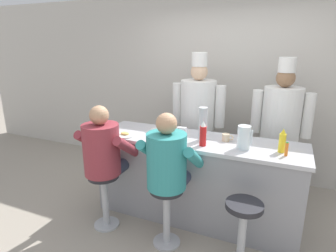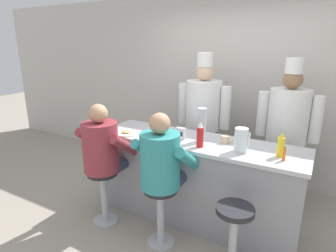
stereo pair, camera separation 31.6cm
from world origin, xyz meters
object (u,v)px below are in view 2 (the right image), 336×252
(diner_seated_teal, at_px, (162,164))
(empty_stool_round, at_px, (234,229))
(diner_seated_maroon, at_px, (103,150))
(cup_stack_steel, at_px, (202,125))
(napkin_dispenser_chrome, at_px, (181,133))
(cereal_bowl, at_px, (158,131))
(hot_sauce_bottle_orange, at_px, (284,154))
(ketchup_bottle_red, at_px, (200,135))
(cook_in_whites_near, at_px, (203,117))
(coffee_mug_white, at_px, (175,139))
(water_pitcher_clear, at_px, (241,140))
(mustard_bottle_yellow, at_px, (281,145))
(coffee_mug_tan, at_px, (225,139))
(breakfast_plate, at_px, (126,133))
(cook_in_whites_far, at_px, (287,129))

(diner_seated_teal, distance_m, empty_stool_round, 0.86)
(diner_seated_maroon, relative_size, diner_seated_teal, 1.00)
(cup_stack_steel, xyz_separation_m, napkin_dispenser_chrome, (-0.23, -0.04, -0.12))
(cereal_bowl, bearing_deg, hot_sauce_bottle_orange, -6.40)
(ketchup_bottle_red, relative_size, napkin_dispenser_chrome, 2.03)
(napkin_dispenser_chrome, height_order, cook_in_whites_near, cook_in_whites_near)
(coffee_mug_white, xyz_separation_m, cup_stack_steel, (0.22, 0.19, 0.14))
(ketchup_bottle_red, xyz_separation_m, napkin_dispenser_chrome, (-0.28, 0.12, -0.06))
(hot_sauce_bottle_orange, xyz_separation_m, empty_stool_round, (-0.29, -0.45, -0.60))
(coffee_mug_white, bearing_deg, water_pitcher_clear, 8.71)
(mustard_bottle_yellow, xyz_separation_m, coffee_mug_tan, (-0.56, 0.11, -0.07))
(breakfast_plate, distance_m, diner_seated_teal, 0.76)
(breakfast_plate, distance_m, napkin_dispenser_chrome, 0.65)
(ketchup_bottle_red, distance_m, napkin_dispenser_chrome, 0.31)
(hot_sauce_bottle_orange, height_order, diner_seated_teal, diner_seated_teal)
(cook_in_whites_far, bearing_deg, coffee_mug_tan, -125.15)
(mustard_bottle_yellow, height_order, cup_stack_steel, cup_stack_steel)
(cook_in_whites_far, bearing_deg, cup_stack_steel, -133.25)
(coffee_mug_tan, xyz_separation_m, empty_stool_round, (0.32, -0.64, -0.58))
(ketchup_bottle_red, xyz_separation_m, coffee_mug_white, (-0.27, -0.03, -0.07))
(cook_in_whites_near, bearing_deg, cook_in_whites_far, 2.52)
(ketchup_bottle_red, distance_m, diner_seated_teal, 0.49)
(cup_stack_steel, distance_m, cook_in_whites_far, 1.11)
(breakfast_plate, bearing_deg, empty_stool_round, -14.15)
(mustard_bottle_yellow, xyz_separation_m, cereal_bowl, (-1.38, 0.08, -0.09))
(hot_sauce_bottle_orange, relative_size, water_pitcher_clear, 0.57)
(ketchup_bottle_red, relative_size, breakfast_plate, 1.10)
(hot_sauce_bottle_orange, height_order, breakfast_plate, hot_sauce_bottle_orange)
(cereal_bowl, relative_size, cup_stack_steel, 0.36)
(coffee_mug_tan, bearing_deg, breakfast_plate, -165.53)
(napkin_dispenser_chrome, bearing_deg, coffee_mug_tan, 13.39)
(water_pitcher_clear, distance_m, breakfast_plate, 1.31)
(cook_in_whites_near, bearing_deg, breakfast_plate, -120.09)
(cereal_bowl, height_order, napkin_dispenser_chrome, napkin_dispenser_chrome)
(napkin_dispenser_chrome, bearing_deg, cup_stack_steel, 9.19)
(cereal_bowl, xyz_separation_m, cook_in_whites_near, (0.28, 0.71, 0.04))
(hot_sauce_bottle_orange, height_order, napkin_dispenser_chrome, hot_sauce_bottle_orange)
(cup_stack_steel, distance_m, cook_in_whites_near, 0.82)
(mustard_bottle_yellow, relative_size, cereal_bowl, 1.81)
(diner_seated_maroon, bearing_deg, diner_seated_teal, -0.02)
(water_pitcher_clear, xyz_separation_m, breakfast_plate, (-1.30, -0.12, -0.11))
(coffee_mug_tan, bearing_deg, mustard_bottle_yellow, -10.92)
(hot_sauce_bottle_orange, relative_size, diner_seated_teal, 0.10)
(coffee_mug_white, height_order, diner_seated_maroon, diner_seated_maroon)
(coffee_mug_white, bearing_deg, empty_stool_round, -25.73)
(coffee_mug_tan, bearing_deg, coffee_mug_white, -149.98)
(ketchup_bottle_red, xyz_separation_m, cup_stack_steel, (-0.05, 0.16, 0.06))
(empty_stool_round, bearing_deg, coffee_mug_white, 154.27)
(cook_in_whites_near, bearing_deg, coffee_mug_tan, -51.75)
(breakfast_plate, height_order, cup_stack_steel, cup_stack_steel)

